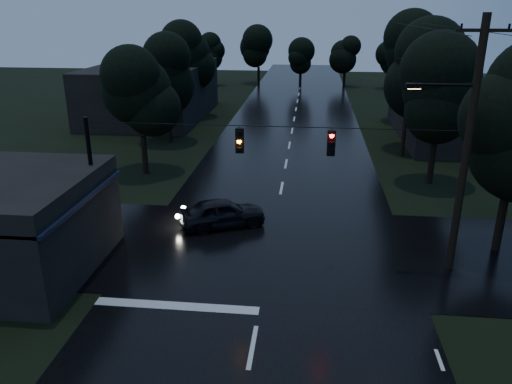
# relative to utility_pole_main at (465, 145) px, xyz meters

# --- Properties ---
(main_road) EXTENTS (12.00, 120.00, 0.02)m
(main_road) POSITION_rel_utility_pole_main_xyz_m (-7.41, 19.00, -5.26)
(main_road) COLOR black
(main_road) RESTS_ON ground
(cross_street) EXTENTS (60.00, 9.00, 0.02)m
(cross_street) POSITION_rel_utility_pole_main_xyz_m (-7.41, 1.00, -5.26)
(cross_street) COLOR black
(cross_street) RESTS_ON ground
(building_far_right) EXTENTS (10.00, 14.00, 4.40)m
(building_far_right) POSITION_rel_utility_pole_main_xyz_m (6.59, 23.00, -3.06)
(building_far_right) COLOR black
(building_far_right) RESTS_ON ground
(building_far_left) EXTENTS (10.00, 16.00, 5.00)m
(building_far_left) POSITION_rel_utility_pole_main_xyz_m (-21.41, 29.00, -2.76)
(building_far_left) COLOR black
(building_far_left) RESTS_ON ground
(utility_pole_main) EXTENTS (3.50, 0.30, 10.00)m
(utility_pole_main) POSITION_rel_utility_pole_main_xyz_m (0.00, 0.00, 0.00)
(utility_pole_main) COLOR black
(utility_pole_main) RESTS_ON ground
(utility_pole_far) EXTENTS (2.00, 0.30, 7.50)m
(utility_pole_far) POSITION_rel_utility_pole_main_xyz_m (0.89, 17.00, -1.38)
(utility_pole_far) COLOR black
(utility_pole_far) RESTS_ON ground
(anchor_pole_left) EXTENTS (0.18, 0.18, 6.00)m
(anchor_pole_left) POSITION_rel_utility_pole_main_xyz_m (-14.91, 0.00, -2.26)
(anchor_pole_left) COLOR black
(anchor_pole_left) RESTS_ON ground
(span_signals) EXTENTS (15.00, 0.37, 1.12)m
(span_signals) POSITION_rel_utility_pole_main_xyz_m (-6.85, -0.01, -0.01)
(span_signals) COLOR black
(span_signals) RESTS_ON ground
(tree_left_a) EXTENTS (3.92, 3.92, 8.26)m
(tree_left_a) POSITION_rel_utility_pole_main_xyz_m (-16.41, 11.00, -0.02)
(tree_left_a) COLOR black
(tree_left_a) RESTS_ON ground
(tree_left_b) EXTENTS (4.20, 4.20, 8.85)m
(tree_left_b) POSITION_rel_utility_pole_main_xyz_m (-17.01, 19.00, 0.36)
(tree_left_b) COLOR black
(tree_left_b) RESTS_ON ground
(tree_left_c) EXTENTS (4.48, 4.48, 9.44)m
(tree_left_c) POSITION_rel_utility_pole_main_xyz_m (-17.61, 29.00, 0.74)
(tree_left_c) COLOR black
(tree_left_c) RESTS_ON ground
(tree_right_a) EXTENTS (4.20, 4.20, 8.85)m
(tree_right_a) POSITION_rel_utility_pole_main_xyz_m (1.59, 11.00, 0.36)
(tree_right_a) COLOR black
(tree_right_a) RESTS_ON ground
(tree_right_b) EXTENTS (4.48, 4.48, 9.44)m
(tree_right_b) POSITION_rel_utility_pole_main_xyz_m (2.19, 19.00, 0.74)
(tree_right_b) COLOR black
(tree_right_b) RESTS_ON ground
(tree_right_c) EXTENTS (4.76, 4.76, 10.03)m
(tree_right_c) POSITION_rel_utility_pole_main_xyz_m (2.79, 29.00, 1.11)
(tree_right_c) COLOR black
(tree_right_c) RESTS_ON ground
(car) EXTENTS (4.50, 3.21, 1.42)m
(car) POSITION_rel_utility_pole_main_xyz_m (-9.97, 3.21, -4.55)
(car) COLOR black
(car) RESTS_ON ground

